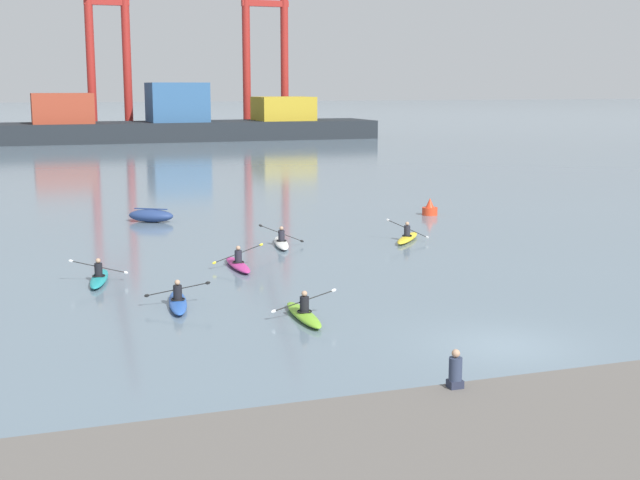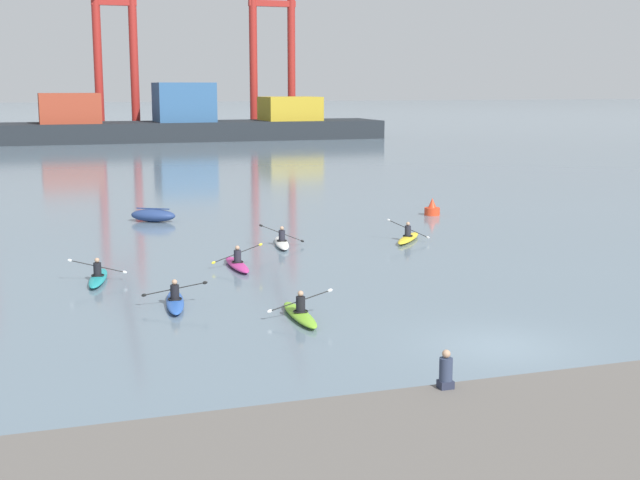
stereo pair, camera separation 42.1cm
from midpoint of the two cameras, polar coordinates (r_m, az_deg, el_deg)
ground_plane at (r=26.06m, az=12.01°, el=-6.84°), size 800.00×800.00×0.00m
container_barge at (r=123.40m, az=-8.85°, el=7.57°), size 55.51×10.77×7.89m
gantry_crane_west_mid at (r=128.53m, az=-13.11°, el=13.54°), size 6.21×21.06×31.82m
gantry_crane_east_mid at (r=135.44m, az=-2.95°, el=13.84°), size 7.21×19.95×34.42m
capsized_dinghy at (r=49.44m, az=-10.59°, el=1.59°), size 2.79×2.31×0.76m
channel_buoy at (r=51.49m, az=7.56°, el=2.01°), size 0.90×0.90×1.00m
kayak_magenta at (r=36.45m, az=-5.10°, el=-1.55°), size 2.21×3.40×1.01m
kayak_lime at (r=28.45m, az=-0.90°, el=-4.82°), size 2.23×3.42×0.96m
kayak_yellow at (r=42.81m, az=6.05°, el=0.17°), size 2.56×3.05×1.07m
kayak_blue at (r=30.45m, az=-9.05°, el=-3.95°), size 2.25×3.45×0.95m
kayak_teal at (r=34.78m, az=-13.94°, el=-2.37°), size 2.20×3.45×0.95m
kayak_white at (r=41.29m, az=-2.22°, el=-0.15°), size 2.12×3.45×1.09m
seated_onlooker at (r=19.93m, az=8.81°, el=-8.46°), size 0.32×0.30×0.90m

